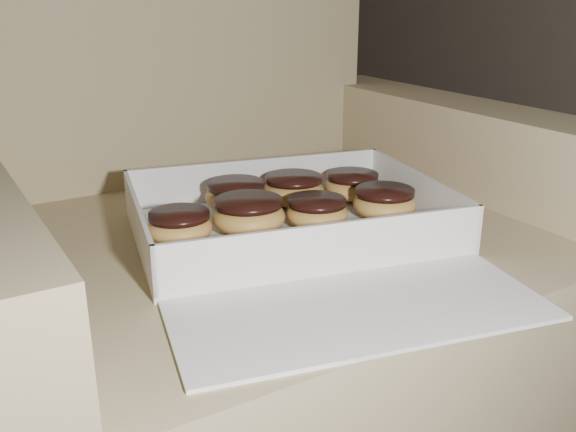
{
  "coord_description": "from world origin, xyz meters",
  "views": [
    {
      "loc": [
        0.15,
        -0.52,
        0.8
      ],
      "look_at": [
        0.61,
        0.24,
        0.48
      ],
      "focal_mm": 40.0,
      "sensor_mm": 36.0,
      "label": 1
    }
  ],
  "objects": [
    {
      "name": "donut_g",
      "position": [
        0.58,
        0.35,
        0.49
      ],
      "size": [
        0.1,
        0.1,
        0.05
      ],
      "color": "#E4B14F",
      "rests_on": "bakery_box"
    },
    {
      "name": "crumb_e",
      "position": [
        0.68,
        0.08,
        0.46
      ],
      "size": [
        0.01,
        0.01,
        0.0
      ],
      "primitive_type": "ellipsoid",
      "color": "black",
      "rests_on": "bakery_box"
    },
    {
      "name": "bakery_box",
      "position": [
        0.61,
        0.19,
        0.47
      ],
      "size": [
        0.54,
        0.59,
        0.07
      ],
      "rotation": [
        0.0,
        0.0,
        -0.22
      ],
      "color": "white",
      "rests_on": "armchair"
    },
    {
      "name": "donut_b",
      "position": [
        0.46,
        0.27,
        0.48
      ],
      "size": [
        0.09,
        0.09,
        0.05
      ],
      "color": "#E4B14F",
      "rests_on": "bakery_box"
    },
    {
      "name": "crumb_d",
      "position": [
        0.6,
        0.16,
        0.46
      ],
      "size": [
        0.01,
        0.01,
        0.0
      ],
      "primitive_type": "ellipsoid",
      "color": "black",
      "rests_on": "bakery_box"
    },
    {
      "name": "crumb_a",
      "position": [
        0.53,
        0.22,
        0.46
      ],
      "size": [
        0.01,
        0.01,
        0.0
      ],
      "primitive_type": "ellipsoid",
      "color": "black",
      "rests_on": "bakery_box"
    },
    {
      "name": "donut_e",
      "position": [
        0.76,
        0.2,
        0.49
      ],
      "size": [
        0.1,
        0.1,
        0.05
      ],
      "color": "#E4B14F",
      "rests_on": "bakery_box"
    },
    {
      "name": "donut_f",
      "position": [
        0.55,
        0.25,
        0.49
      ],
      "size": [
        0.11,
        0.11,
        0.05
      ],
      "color": "#E4B14F",
      "rests_on": "bakery_box"
    },
    {
      "name": "crumb_c",
      "position": [
        0.61,
        0.11,
        0.46
      ],
      "size": [
        0.01,
        0.01,
        0.0
      ],
      "primitive_type": "ellipsoid",
      "color": "black",
      "rests_on": "bakery_box"
    },
    {
      "name": "crumb_b",
      "position": [
        0.66,
        0.15,
        0.46
      ],
      "size": [
        0.01,
        0.01,
        0.0
      ],
      "primitive_type": "ellipsoid",
      "color": "black",
      "rests_on": "bakery_box"
    },
    {
      "name": "donut_c",
      "position": [
        0.68,
        0.33,
        0.49
      ],
      "size": [
        0.1,
        0.1,
        0.05
      ],
      "color": "#E4B14F",
      "rests_on": "bakery_box"
    },
    {
      "name": "donut_d",
      "position": [
        0.65,
        0.22,
        0.48
      ],
      "size": [
        0.09,
        0.09,
        0.05
      ],
      "color": "#E4B14F",
      "rests_on": "bakery_box"
    },
    {
      "name": "armchair",
      "position": [
        0.6,
        0.34,
        0.32
      ],
      "size": [
        0.97,
        0.82,
        1.01
      ],
      "color": "tan",
      "rests_on": "floor"
    },
    {
      "name": "donut_a",
      "position": [
        0.78,
        0.3,
        0.48
      ],
      "size": [
        0.09,
        0.09,
        0.05
      ],
      "color": "#E4B14F",
      "rests_on": "bakery_box"
    }
  ]
}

